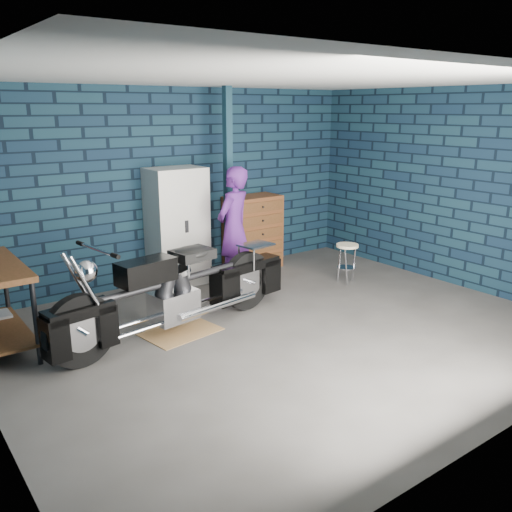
{
  "coord_description": "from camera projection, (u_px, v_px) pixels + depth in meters",
  "views": [
    {
      "loc": [
        -3.58,
        -4.34,
        2.42
      ],
      "look_at": [
        -0.18,
        0.3,
        0.84
      ],
      "focal_mm": 38.0,
      "sensor_mm": 36.0,
      "label": 1
    }
  ],
  "objects": [
    {
      "name": "locker",
      "position": [
        177.0,
        227.0,
        7.51
      ],
      "size": [
        0.76,
        0.55,
        1.64
      ],
      "primitive_type": "cube",
      "color": "beige",
      "rests_on": "ground"
    },
    {
      "name": "ground",
      "position": [
        285.0,
        331.0,
        6.06
      ],
      "size": [
        6.0,
        6.0,
        0.0
      ],
      "primitive_type": "plane",
      "color": "#504D4B",
      "rests_on": "ground"
    },
    {
      "name": "shop_stool",
      "position": [
        347.0,
        264.0,
        7.66
      ],
      "size": [
        0.39,
        0.39,
        0.57
      ],
      "primitive_type": null,
      "rotation": [
        0.0,
        0.0,
        -0.31
      ],
      "color": "beige",
      "rests_on": "ground"
    },
    {
      "name": "room_walls",
      "position": [
        256.0,
        156.0,
        5.98
      ],
      "size": [
        6.02,
        5.01,
        2.71
      ],
      "color": "#0F2033",
      "rests_on": "ground"
    },
    {
      "name": "motorcycle",
      "position": [
        178.0,
        283.0,
        5.9
      ],
      "size": [
        2.67,
        1.08,
        1.14
      ],
      "primitive_type": null,
      "rotation": [
        0.0,
        0.0,
        0.15
      ],
      "color": "black",
      "rests_on": "ground"
    },
    {
      "name": "person",
      "position": [
        234.0,
        228.0,
        7.34
      ],
      "size": [
        0.72,
        0.61,
        1.67
      ],
      "primitive_type": "imported",
      "rotation": [
        0.0,
        0.0,
        3.56
      ],
      "color": "#521F75",
      "rests_on": "ground"
    },
    {
      "name": "support_post",
      "position": [
        228.0,
        187.0,
        7.53
      ],
      "size": [
        0.1,
        0.1,
        2.7
      ],
      "primitive_type": "cube",
      "color": "#122D3A",
      "rests_on": "ground"
    },
    {
      "name": "tool_chest",
      "position": [
        253.0,
        233.0,
        8.32
      ],
      "size": [
        0.85,
        0.47,
        1.13
      ],
      "primitive_type": "cube",
      "color": "brown",
      "rests_on": "ground"
    },
    {
      "name": "drip_mat",
      "position": [
        180.0,
        331.0,
        6.05
      ],
      "size": [
        0.89,
        0.72,
        0.01
      ],
      "primitive_type": "cube",
      "rotation": [
        0.0,
        0.0,
        0.15
      ],
      "color": "brown",
      "rests_on": "ground"
    }
  ]
}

